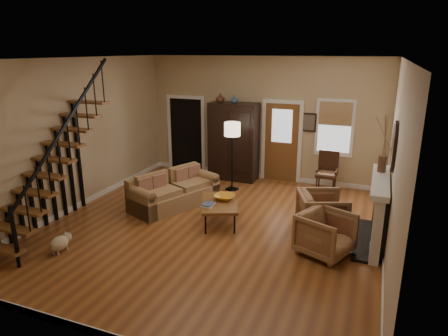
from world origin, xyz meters
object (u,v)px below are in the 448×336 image
(armchair_left, at_px, (326,234))
(armchair_right, at_px, (322,213))
(coffee_table, at_px, (219,212))
(side_chair, at_px, (327,173))
(sofa, at_px, (174,190))
(floor_lamp, at_px, (232,157))
(armoire, at_px, (234,142))

(armchair_left, height_order, armchair_right, armchair_right)
(armchair_right, bearing_deg, coffee_table, 78.03)
(armchair_left, distance_m, side_chair, 3.28)
(armchair_left, bearing_deg, armchair_right, 34.59)
(sofa, distance_m, side_chair, 3.81)
(floor_lamp, height_order, side_chair, floor_lamp)
(coffee_table, relative_size, side_chair, 1.19)
(sofa, bearing_deg, floor_lamp, 83.96)
(armchair_right, bearing_deg, armchair_left, 170.85)
(sofa, relative_size, coffee_table, 1.68)
(armchair_right, relative_size, floor_lamp, 0.51)
(floor_lamp, bearing_deg, armoire, 108.07)
(side_chair, bearing_deg, armoire, 175.52)
(sofa, bearing_deg, coffee_table, 3.51)
(coffee_table, height_order, floor_lamp, floor_lamp)
(armchair_left, bearing_deg, coffee_table, 98.60)
(armchair_left, bearing_deg, sofa, 96.40)
(armoire, bearing_deg, sofa, -102.73)
(coffee_table, xyz_separation_m, armchair_left, (2.22, -0.56, 0.15))
(coffee_table, bearing_deg, sofa, 160.08)
(armchair_left, xyz_separation_m, floor_lamp, (-2.67, 2.53, 0.49))
(sofa, distance_m, armchair_right, 3.34)
(armchair_right, distance_m, side_chair, 2.38)
(coffee_table, distance_m, armchair_left, 2.29)
(armoire, xyz_separation_m, armchair_right, (2.78, -2.57, -0.64))
(side_chair, bearing_deg, armchair_left, -82.62)
(sofa, xyz_separation_m, side_chair, (3.10, 2.22, 0.13))
(coffee_table, height_order, armchair_right, armchair_right)
(floor_lamp, bearing_deg, armchair_left, -43.42)
(armchair_right, bearing_deg, side_chair, -15.39)
(coffee_table, xyz_separation_m, armchair_right, (2.03, 0.33, 0.18))
(armchair_left, height_order, side_chair, side_chair)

